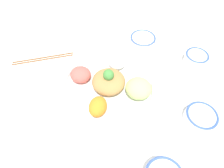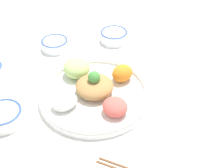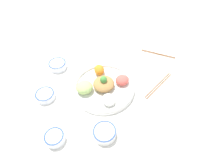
{
  "view_description": "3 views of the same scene",
  "coord_description": "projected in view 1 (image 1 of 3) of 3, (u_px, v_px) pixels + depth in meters",
  "views": [
    {
      "loc": [
        -0.27,
        -0.27,
        0.55
      ],
      "look_at": [
        0.04,
        -0.05,
        0.04
      ],
      "focal_mm": 30.0,
      "sensor_mm": 36.0,
      "label": 1
    },
    {
      "loc": [
        0.21,
        0.65,
        0.66
      ],
      "look_at": [
        -0.01,
        -0.01,
        0.06
      ],
      "focal_mm": 50.0,
      "sensor_mm": 36.0,
      "label": 2
    },
    {
      "loc": [
        0.68,
        0.02,
        0.82
      ],
      "look_at": [
        0.08,
        0.01,
        0.1
      ],
      "focal_mm": 30.0,
      "sensor_mm": 36.0,
      "label": 3
    }
  ],
  "objects": [
    {
      "name": "ground_plane",
      "position": [
        94.0,
        91.0,
        0.67
      ],
      "size": [
        2.4,
        2.4,
        0.0
      ],
      "primitive_type": "plane",
      "color": "white"
    },
    {
      "name": "salad_platter",
      "position": [
        110.0,
        85.0,
        0.65
      ],
      "size": [
        0.34,
        0.34,
        0.1
      ],
      "color": "white",
      "rests_on": "ground_plane"
    },
    {
      "name": "sauce_bowl_red",
      "position": [
        143.0,
        41.0,
        0.79
      ],
      "size": [
        0.11,
        0.11,
        0.04
      ],
      "color": "white",
      "rests_on": "ground_plane"
    },
    {
      "name": "rice_bowl_blue",
      "position": [
        201.0,
        117.0,
        0.59
      ],
      "size": [
        0.1,
        0.1,
        0.04
      ],
      "color": "white",
      "rests_on": "ground_plane"
    },
    {
      "name": "rice_bowl_plain",
      "position": [
        196.0,
        58.0,
        0.73
      ],
      "size": [
        0.09,
        0.09,
        0.05
      ],
      "color": "white",
      "rests_on": "ground_plane"
    },
    {
      "name": "chopsticks_pair_near",
      "position": [
        43.0,
        58.0,
        0.76
      ],
      "size": [
        0.19,
        0.17,
        0.01
      ],
      "rotation": [
        0.0,
        0.0,
        2.42
      ],
      "color": "brown",
      "rests_on": "ground_plane"
    },
    {
      "name": "serving_spoon_extra",
      "position": [
        191.0,
        38.0,
        0.84
      ],
      "size": [
        0.13,
        0.06,
        0.01
      ],
      "rotation": [
        0.0,
        0.0,
        0.26
      ],
      "color": "silver",
      "rests_on": "ground_plane"
    }
  ]
}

